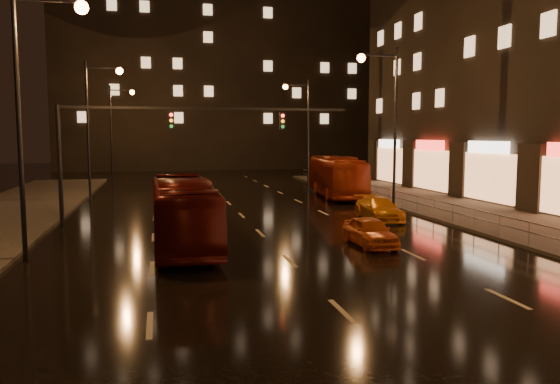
% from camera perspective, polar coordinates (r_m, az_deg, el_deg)
% --- Properties ---
extents(ground, '(140.00, 140.00, 0.00)m').
position_cam_1_polar(ground, '(30.18, -3.47, -2.99)').
color(ground, black).
rests_on(ground, ground).
extents(sidewalk_right, '(7.00, 70.00, 0.15)m').
position_cam_1_polar(sidewalk_right, '(30.82, 23.84, -3.16)').
color(sidewalk_right, '#38332D').
rests_on(sidewalk_right, ground).
extents(building_distant, '(44.00, 16.00, 36.00)m').
position_cam_1_polar(building_distant, '(82.99, -6.62, 15.13)').
color(building_distant, black).
rests_on(building_distant, ground).
extents(traffic_signal, '(15.31, 0.32, 6.20)m').
position_cam_1_polar(traffic_signal, '(29.45, -13.35, 5.89)').
color(traffic_signal, black).
rests_on(traffic_signal, ground).
extents(railing_right, '(0.05, 56.00, 1.00)m').
position_cam_1_polar(railing_right, '(31.46, 15.80, -1.19)').
color(railing_right, '#99999E').
rests_on(railing_right, sidewalk_right).
extents(bus_red, '(2.54, 10.35, 2.87)m').
position_cam_1_polar(bus_red, '(23.55, -10.13, -2.06)').
color(bus_red, '#4E0E0B').
rests_on(bus_red, ground).
extents(bus_curb, '(3.94, 11.27, 3.07)m').
position_cam_1_polar(bus_curb, '(42.13, 5.90, 1.63)').
color(bus_curb, '#98290F').
rests_on(bus_curb, ground).
extents(taxi_near, '(1.49, 3.62, 1.23)m').
position_cam_1_polar(taxi_near, '(23.50, 9.38, -4.09)').
color(taxi_near, '#CA5313').
rests_on(taxi_near, ground).
extents(taxi_far, '(1.87, 4.35, 1.25)m').
position_cam_1_polar(taxi_far, '(30.78, 10.30, -1.72)').
color(taxi_far, orange).
rests_on(taxi_far, ground).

